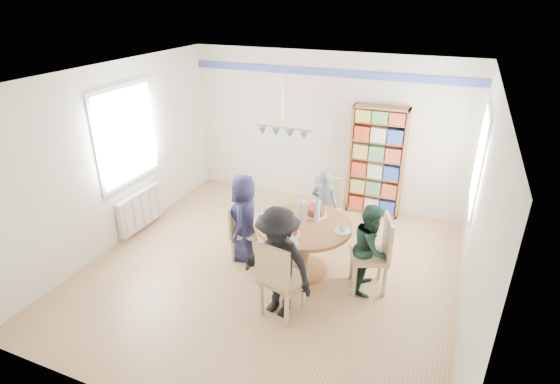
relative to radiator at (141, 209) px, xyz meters
The scene contains 14 objects.
ground 2.46m from the radiator, ahead, with size 5.00×5.00×0.00m, color tan.
room_shell 2.58m from the radiator, 14.73° to the left, with size 5.00×5.00×5.00m.
radiator is the anchor object (origin of this frame).
dining_table 2.87m from the radiator, ahead, with size 1.30×1.30×0.75m.
chair_left 1.87m from the radiator, ahead, with size 0.48×0.48×0.85m.
chair_right 3.86m from the radiator, ahead, with size 0.59×0.59×1.05m.
chair_far 3.02m from the radiator, 17.39° to the left, with size 0.47×0.47×0.99m.
chair_near 3.11m from the radiator, 21.06° to the right, with size 0.54×0.54×1.03m.
person_left 1.98m from the radiator, ahead, with size 0.64×0.41×1.30m, color #1C1D3E.
person_right 3.79m from the radiator, ahead, with size 0.59×0.46×1.21m, color #1A3428.
person_far 2.98m from the radiator, 15.59° to the left, with size 0.43×0.28×1.19m, color gray.
person_near 3.07m from the radiator, 20.09° to the right, with size 0.92×0.53×1.42m, color black.
bookshelf 4.00m from the radiator, 31.02° to the left, with size 0.91×0.27×1.91m.
tableware 2.87m from the radiator, ahead, with size 1.28×1.28×0.34m.
Camera 1 is at (2.10, -4.69, 3.61)m, focal length 28.00 mm.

